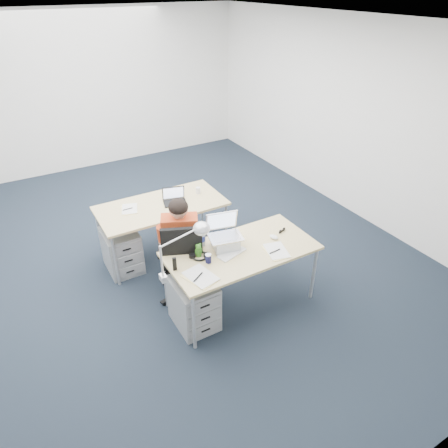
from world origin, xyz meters
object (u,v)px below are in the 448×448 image
object	(u,v)px
wireless_keyboard	(232,253)
cordless_phone	(175,264)
drawer_pedestal_near	(194,303)
can_koozie	(208,258)
seated_person	(181,242)
far_cup	(198,190)
desk_lamp	(177,253)
office_chair	(184,275)
drawer_pedestal_far	(122,250)
computer_mouse	(274,237)
water_bottle	(202,236)
desk_far	(161,208)
book_stack	(184,243)
sunglasses	(282,231)
bear_figurine	(199,250)
desk_near	(241,253)
dark_laptop	(175,196)
silver_laptop	(226,233)
headphones	(199,255)

from	to	relation	value
wireless_keyboard	cordless_phone	bearing A→B (deg)	159.90
drawer_pedestal_near	can_koozie	world-z (taller)	can_koozie
seated_person	far_cup	world-z (taller)	seated_person
desk_lamp	office_chair	bearing A→B (deg)	82.68
drawer_pedestal_far	desk_lamp	xyz separation A→B (m)	(0.21, -1.33, 0.73)
computer_mouse	water_bottle	xyz separation A→B (m)	(-0.74, 0.28, 0.09)
desk_far	computer_mouse	world-z (taller)	computer_mouse
book_stack	sunglasses	distance (m)	1.12
cordless_phone	bear_figurine	bearing A→B (deg)	28.11
desk_near	wireless_keyboard	distance (m)	0.14
office_chair	drawer_pedestal_near	distance (m)	0.47
desk_lamp	dark_laptop	xyz separation A→B (m)	(0.56, 1.35, -0.17)
desk_near	desk_far	size ratio (longest dim) A/B	1.00
silver_laptop	headphones	xyz separation A→B (m)	(-0.32, -0.01, -0.16)
cordless_phone	far_cup	bearing A→B (deg)	67.12
seated_person	silver_laptop	xyz separation A→B (m)	(0.31, -0.47, 0.29)
seated_person	can_koozie	size ratio (longest dim) A/B	12.68
wireless_keyboard	can_koozie	distance (m)	0.28
drawer_pedestal_near	desk_far	bearing A→B (deg)	80.19
drawer_pedestal_near	drawer_pedestal_far	size ratio (longest dim) A/B	1.00
headphones	dark_laptop	bearing A→B (deg)	102.66
desk_near	office_chair	distance (m)	0.76
desk_near	sunglasses	world-z (taller)	sunglasses
drawer_pedestal_near	bear_figurine	size ratio (longest dim) A/B	3.61
seated_person	headphones	distance (m)	0.50
drawer_pedestal_far	headphones	size ratio (longest dim) A/B	2.48
book_stack	dark_laptop	size ratio (longest dim) A/B	0.76
computer_mouse	cordless_phone	world-z (taller)	cordless_phone
wireless_keyboard	dark_laptop	bearing A→B (deg)	77.10
dark_laptop	computer_mouse	bearing A→B (deg)	-49.68
desk_near	drawer_pedestal_near	xyz separation A→B (m)	(-0.60, -0.04, -0.41)
drawer_pedestal_near	drawer_pedestal_far	bearing A→B (deg)	105.28
office_chair	computer_mouse	xyz separation A→B (m)	(0.92, -0.42, 0.45)
headphones	cordless_phone	xyz separation A→B (m)	(-0.31, -0.07, 0.05)
wireless_keyboard	water_bottle	distance (m)	0.37
office_chair	seated_person	world-z (taller)	seated_person
can_koozie	book_stack	distance (m)	0.38
headphones	far_cup	distance (m)	1.43
bear_figurine	cordless_phone	bearing A→B (deg)	-156.56
seated_person	far_cup	bearing A→B (deg)	76.50
seated_person	water_bottle	distance (m)	0.39
book_stack	cordless_phone	xyz separation A→B (m)	(-0.25, -0.32, 0.02)
desk_lamp	far_cup	bearing A→B (deg)	77.31
office_chair	headphones	size ratio (longest dim) A/B	4.68
sunglasses	dark_laptop	distance (m)	1.45
cordless_phone	far_cup	xyz separation A→B (m)	(0.94, 1.35, -0.03)
drawer_pedestal_far	computer_mouse	distance (m)	1.93
desk_far	bear_figurine	world-z (taller)	bear_figurine
can_koozie	water_bottle	distance (m)	0.33
silver_laptop	drawer_pedestal_far	bearing A→B (deg)	138.09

